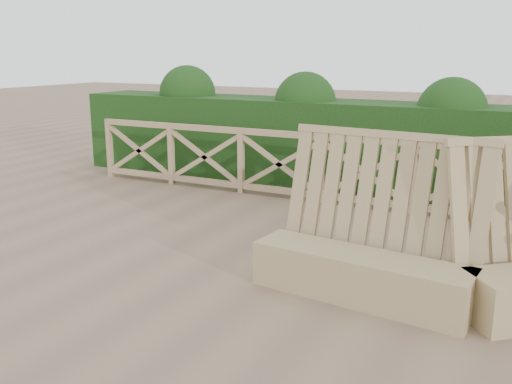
% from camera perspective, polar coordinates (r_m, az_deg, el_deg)
% --- Properties ---
extents(ground, '(60.00, 60.00, 0.00)m').
position_cam_1_polar(ground, '(5.80, 0.30, -9.78)').
color(ground, brown).
rests_on(ground, ground).
extents(bench, '(3.90, 1.98, 1.59)m').
position_cam_1_polar(bench, '(5.73, 20.27, -6.71)').
color(bench, '#937E54').
rests_on(bench, ground).
extents(guardrail, '(10.10, 0.09, 1.10)m').
position_cam_1_polar(guardrail, '(8.76, 10.84, 1.92)').
color(guardrail, '#997859').
rests_on(guardrail, ground).
extents(hedge, '(12.00, 1.20, 1.50)m').
position_cam_1_polar(hedge, '(9.86, 12.93, 4.30)').
color(hedge, black).
rests_on(hedge, ground).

